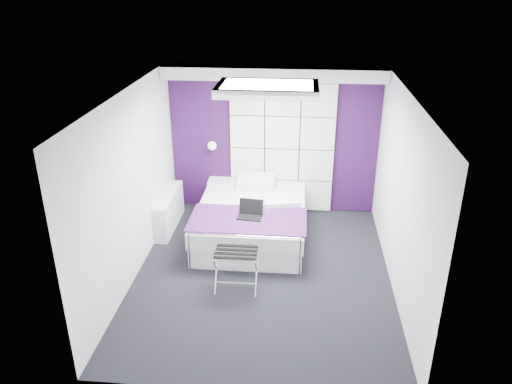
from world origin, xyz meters
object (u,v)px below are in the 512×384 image
nightstand (221,181)px  laptop (250,212)px  bed (252,219)px  wall_lamp (212,145)px  radiator (169,211)px  luggage_rack (236,269)px

nightstand → laptop: bearing=-64.3°
bed → nightstand: size_ratio=4.59×
wall_lamp → nightstand: size_ratio=0.33×
radiator → bed: bearing=-8.4°
wall_lamp → radiator: 1.35m
luggage_rack → laptop: bearing=84.7°
wall_lamp → bed: wall_lamp is taller
radiator → bed: (1.42, -0.21, 0.01)m
luggage_rack → laptop: 1.07m
radiator → nightstand: size_ratio=2.62×
nightstand → laptop: size_ratio=1.27×
wall_lamp → nightstand: bearing=-15.5°
luggage_rack → radiator: bearing=129.1°
radiator → bed: bed is taller
wall_lamp → radiator: bearing=-130.1°
bed → luggage_rack: bearing=-92.4°
wall_lamp → laptop: 1.71m
nightstand → laptop: (0.66, -1.37, 0.09)m
wall_lamp → laptop: size_ratio=0.42×
laptop → luggage_rack: bearing=-88.9°
bed → nightstand: bed is taller
bed → luggage_rack: bed is taller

